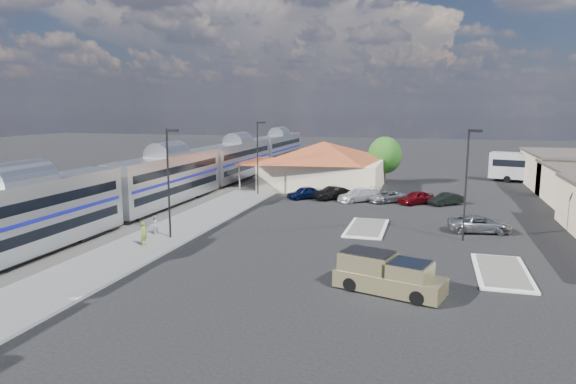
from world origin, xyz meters
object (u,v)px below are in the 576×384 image
(station_depot, at_px, (323,164))
(coach_bus, at_px, (539,167))
(pickup_truck, at_px, (390,275))
(suv, at_px, (480,224))

(station_depot, bearing_deg, coach_bus, 22.79)
(pickup_truck, distance_m, suv, 18.02)
(pickup_truck, bearing_deg, coach_bus, -1.96)
(station_depot, xyz_separation_m, coach_bus, (28.56, 12.00, -0.72))
(station_depot, xyz_separation_m, suv, (18.10, -20.66, -2.40))
(station_depot, relative_size, coach_bus, 1.38)
(coach_bus, bearing_deg, station_depot, 128.18)
(pickup_truck, height_order, coach_bus, coach_bus)
(station_depot, relative_size, pickup_truck, 2.75)
(station_depot, distance_m, pickup_truck, 39.38)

